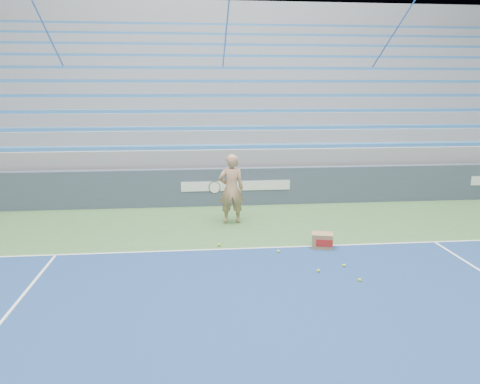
# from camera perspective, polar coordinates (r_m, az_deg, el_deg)

# --- Properties ---
(sponsor_barrier) EXTENTS (30.00, 0.32, 1.10)m
(sponsor_barrier) POSITION_cam_1_polar(r_m,az_deg,el_deg) (13.85, -0.53, 0.69)
(sponsor_barrier) COLOR #3A4658
(sponsor_barrier) RESTS_ON ground
(bleachers) EXTENTS (31.00, 9.15, 7.30)m
(bleachers) POSITION_cam_1_polar(r_m,az_deg,el_deg) (19.29, -2.16, 9.41)
(bleachers) COLOR gray
(bleachers) RESTS_ON ground
(tennis_player) EXTENTS (0.95, 0.85, 1.78)m
(tennis_player) POSITION_cam_1_polar(r_m,az_deg,el_deg) (11.85, -1.09, 0.37)
(tennis_player) COLOR tan
(tennis_player) RESTS_ON ground
(ball_box) EXTENTS (0.51, 0.44, 0.33)m
(ball_box) POSITION_cam_1_polar(r_m,az_deg,el_deg) (10.30, 9.99, -5.87)
(ball_box) COLOR #916C46
(ball_box) RESTS_ON ground
(tennis_ball_0) EXTENTS (0.07, 0.07, 0.07)m
(tennis_ball_0) POSITION_cam_1_polar(r_m,az_deg,el_deg) (8.75, 14.39, -10.36)
(tennis_ball_0) COLOR #ABD42B
(tennis_ball_0) RESTS_ON ground
(tennis_ball_1) EXTENTS (0.07, 0.07, 0.07)m
(tennis_ball_1) POSITION_cam_1_polar(r_m,az_deg,el_deg) (9.35, 12.56, -8.76)
(tennis_ball_1) COLOR #ABD42B
(tennis_ball_1) RESTS_ON ground
(tennis_ball_2) EXTENTS (0.07, 0.07, 0.07)m
(tennis_ball_2) POSITION_cam_1_polar(r_m,az_deg,el_deg) (10.31, -2.55, -6.45)
(tennis_ball_2) COLOR #ABD42B
(tennis_ball_2) RESTS_ON ground
(tennis_ball_3) EXTENTS (0.07, 0.07, 0.07)m
(tennis_ball_3) POSITION_cam_1_polar(r_m,az_deg,el_deg) (9.01, 9.53, -9.46)
(tennis_ball_3) COLOR #ABD42B
(tennis_ball_3) RESTS_ON ground
(tennis_ball_4) EXTENTS (0.07, 0.07, 0.07)m
(tennis_ball_4) POSITION_cam_1_polar(r_m,az_deg,el_deg) (9.92, 4.72, -7.24)
(tennis_ball_4) COLOR #ABD42B
(tennis_ball_4) RESTS_ON ground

